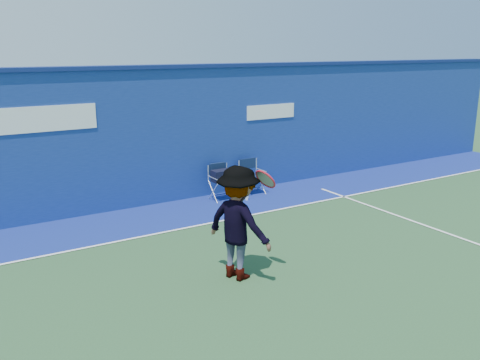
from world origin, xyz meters
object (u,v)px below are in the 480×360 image
directors_chair_left (222,185)px  directors_chair_right (252,183)px  water_bottle (247,195)px  tennis_player (239,223)px

directors_chair_left → directors_chair_right: same height
water_bottle → tennis_player: tennis_player is taller
directors_chair_right → water_bottle: bearing=-135.1°
water_bottle → tennis_player: size_ratio=0.13×
water_bottle → directors_chair_left: bearing=142.7°
tennis_player → directors_chair_right: bearing=54.8°
directors_chair_left → water_bottle: directors_chair_left is taller
tennis_player → water_bottle: bearing=56.1°
directors_chair_left → directors_chair_right: bearing=3.3°
directors_chair_left → water_bottle: 0.63m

